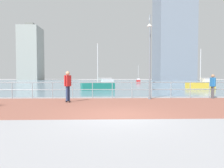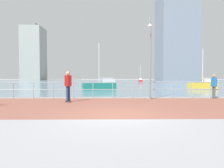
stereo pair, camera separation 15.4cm
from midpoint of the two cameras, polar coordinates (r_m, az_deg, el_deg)
name	(u,v)px [view 1 (the left image)]	position (r m, az deg, el deg)	size (l,w,h in m)	color
ground	(108,83)	(47.21, -1.30, 0.24)	(220.00, 220.00, 0.00)	#9E9EA3
brick_paving	(114,105)	(10.04, 0.24, -6.45)	(28.00, 6.69, 0.01)	#935647
harbor_water	(108,82)	(58.29, -1.38, 0.59)	(180.00, 88.00, 0.00)	#6B899E
waterfront_railing	(112,87)	(13.29, -0.25, -0.92)	(25.25, 0.06, 1.16)	#8C99A3
lamppost	(150,53)	(12.94, 11.04, 9.31)	(0.43, 0.80, 5.66)	slate
skateboarder	(68,83)	(11.46, -13.65, 0.15)	(0.39, 0.51, 1.85)	black
bystander	(213,84)	(14.89, 27.99, -0.06)	(0.24, 0.55, 1.70)	#4C4C51
sailboat_yellow	(138,81)	(53.53, 7.89, 0.94)	(1.57, 3.64, 4.94)	#B21E1E
sailboat_teal	(99,86)	(22.01, -4.19, -0.48)	(4.04, 2.35, 5.43)	#197266
sailboat_navy	(201,84)	(28.45, 25.30, -0.11)	(3.93, 1.63, 5.36)	gold
tower_slate	(31,54)	(111.35, -23.43, 8.49)	(10.47, 11.61, 30.26)	#939993
tower_glass	(173,37)	(91.70, 18.02, 13.41)	(15.55, 15.05, 41.07)	slate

